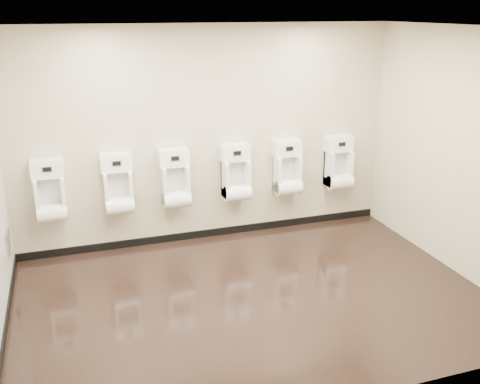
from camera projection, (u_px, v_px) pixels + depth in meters
The scene contains 14 objects.
ground at pixel (253, 298), 5.78m from camera, with size 5.00×3.50×0.00m, color black.
ceiling at pixel (255, 28), 4.87m from camera, with size 5.00×3.50×0.00m, color silver.
back_wall at pixel (208, 136), 6.90m from camera, with size 5.00×0.02×2.80m, color #BEB193.
front_wall at pixel (338, 244), 3.76m from camera, with size 5.00×0.02×2.80m, color #BEB193.
right_wall at pixel (461, 154), 6.07m from camera, with size 0.02×3.50×2.80m, color #BEB193.
skirting_back at pixel (210, 233), 7.33m from camera, with size 5.00×0.02×0.10m, color black.
skirting_left at pixel (4, 336), 5.03m from camera, with size 0.02×3.50×0.10m, color black.
access_panel at pixel (8, 242), 5.96m from camera, with size 0.04×0.25×0.25m.
urinal_0 at pixel (50, 195), 6.36m from camera, with size 0.39×0.29×0.73m.
urinal_1 at pixel (118, 188), 6.60m from camera, with size 0.39×0.29×0.73m.
urinal_2 at pixel (175, 183), 6.81m from camera, with size 0.39×0.29×0.73m.
urinal_3 at pixel (236, 177), 7.05m from camera, with size 0.39×0.29×0.73m.
urinal_4 at pixel (287, 172), 7.27m from camera, with size 0.39×0.29×0.73m.
urinal_5 at pixel (339, 166), 7.51m from camera, with size 0.39×0.29×0.73m.
Camera 1 is at (-1.73, -4.79, 2.98)m, focal length 40.00 mm.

